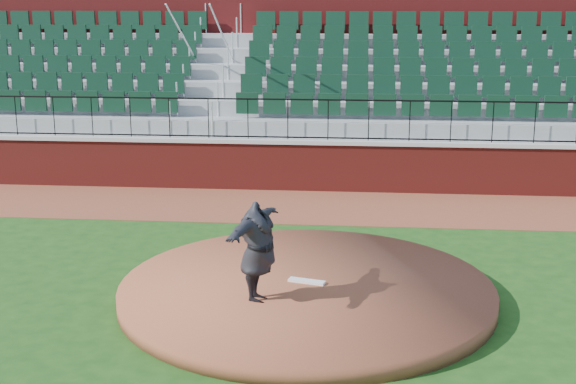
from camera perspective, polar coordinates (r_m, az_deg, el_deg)
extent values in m
plane|color=#194012|center=(13.01, -0.60, -7.16)|extent=(90.00, 90.00, 0.00)
cube|color=brown|center=(18.13, 1.11, -1.01)|extent=(34.00, 3.20, 0.01)
cube|color=maroon|center=(19.54, 1.46, 1.87)|extent=(34.00, 0.35, 1.20)
cube|color=#B7B7B7|center=(19.42, 1.47, 3.75)|extent=(34.00, 0.45, 0.10)
cube|color=maroon|center=(24.71, 2.34, 9.44)|extent=(34.00, 0.50, 5.50)
cylinder|color=brown|center=(12.58, 1.37, -7.30)|extent=(6.03, 6.03, 0.25)
cube|color=white|center=(12.58, 1.39, -6.60)|extent=(0.62, 0.30, 0.04)
imported|color=black|center=(11.62, -2.24, -4.41)|extent=(0.93, 1.97, 1.55)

